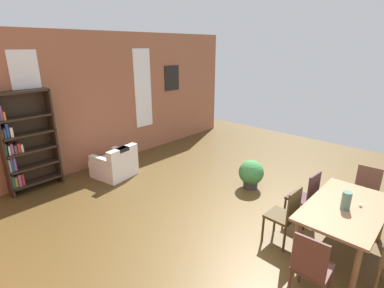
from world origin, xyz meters
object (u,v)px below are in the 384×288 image
at_px(armchair_white, 115,165).
at_px(dining_chair_head_right, 365,192).
at_px(dining_table, 345,212).
at_px(bookshelf_tall, 25,143).
at_px(potted_plant_by_shelf, 251,173).
at_px(dining_chair_far_right, 306,196).
at_px(vase_on_table, 346,201).
at_px(dining_chair_head_left, 311,267).
at_px(dining_chair_far_left, 286,214).

bearing_deg(armchair_white, dining_chair_head_right, -67.66).
bearing_deg(dining_table, bookshelf_tall, 112.96).
distance_m(bookshelf_tall, potted_plant_by_shelf, 4.69).
xyz_separation_m(dining_table, potted_plant_by_shelf, (0.89, 2.06, -0.34)).
xyz_separation_m(dining_chair_far_right, dining_chair_head_right, (0.83, -0.69, 0.00)).
bearing_deg(bookshelf_tall, potted_plant_by_shelf, -46.49).
bearing_deg(bookshelf_tall, dining_chair_far_right, -60.57).
xyz_separation_m(dining_chair_head_right, armchair_white, (-1.93, 4.70, -0.23)).
bearing_deg(dining_chair_far_right, vase_on_table, -122.91).
bearing_deg(dining_chair_head_left, bookshelf_tall, 101.42).
xyz_separation_m(dining_chair_far_left, potted_plant_by_shelf, (1.27, 1.37, -0.18)).
height_order(armchair_white, potted_plant_by_shelf, armchair_white).
xyz_separation_m(vase_on_table, dining_chair_head_right, (1.29, 0.00, -0.38)).
xyz_separation_m(dining_chair_head_left, dining_chair_far_left, (0.83, 0.70, 0.00)).
relative_size(vase_on_table, bookshelf_tall, 0.12).
distance_m(dining_chair_far_right, armchair_white, 4.16).
height_order(dining_chair_head_right, dining_chair_far_left, same).
bearing_deg(vase_on_table, dining_chair_far_right, 57.09).
distance_m(dining_chair_head_right, bookshelf_tall, 6.47).
distance_m(dining_chair_head_left, bookshelf_tall, 5.56).
relative_size(dining_chair_far_right, dining_chair_far_left, 1.00).
relative_size(dining_table, potted_plant_by_shelf, 2.67).
xyz_separation_m(vase_on_table, bookshelf_tall, (-2.21, 5.42, 0.14)).
distance_m(vase_on_table, armchair_white, 4.79).
height_order(bookshelf_tall, potted_plant_by_shelf, bookshelf_tall).
height_order(bookshelf_tall, armchair_white, bookshelf_tall).
bearing_deg(dining_chair_head_right, dining_chair_head_left, -179.83).
bearing_deg(bookshelf_tall, dining_chair_far_left, -67.86).
bearing_deg(bookshelf_tall, dining_chair_head_left, -78.58).
relative_size(bookshelf_tall, potted_plant_by_shelf, 3.36).
bearing_deg(dining_chair_head_right, dining_table, -179.81).
relative_size(dining_chair_far_right, bookshelf_tall, 0.46).
bearing_deg(dining_chair_far_left, dining_chair_head_left, -139.67).
distance_m(dining_chair_head_left, potted_plant_by_shelf, 2.95).
distance_m(dining_chair_far_left, armchair_white, 4.03).
bearing_deg(dining_chair_far_right, dining_chair_head_right, -39.77).
bearing_deg(dining_chair_far_left, dining_chair_far_right, 0.01).
bearing_deg(dining_chair_head_left, vase_on_table, 0.16).
xyz_separation_m(dining_chair_head_right, dining_chair_far_left, (-1.58, 0.69, 0.00)).
relative_size(dining_chair_head_left, bookshelf_tall, 0.46).
distance_m(vase_on_table, dining_chair_far_right, 0.92).
bearing_deg(potted_plant_by_shelf, dining_chair_head_left, -135.36).
distance_m(dining_table, potted_plant_by_shelf, 2.27).
bearing_deg(dining_chair_far_right, dining_chair_head_left, -155.91).
bearing_deg(potted_plant_by_shelf, dining_chair_far_left, -132.85).
height_order(dining_table, dining_chair_far_right, dining_chair_far_right).
bearing_deg(dining_table, potted_plant_by_shelf, 66.64).
height_order(dining_chair_head_right, armchair_white, dining_chair_head_right).
bearing_deg(dining_chair_head_right, bookshelf_tall, 122.85).
distance_m(vase_on_table, dining_chair_far_left, 0.85).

